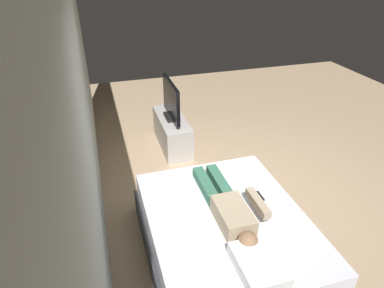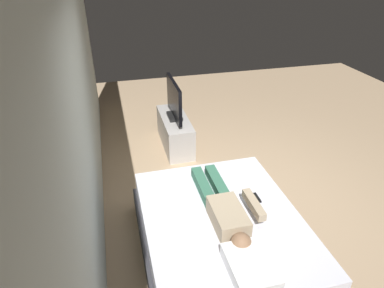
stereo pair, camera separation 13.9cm
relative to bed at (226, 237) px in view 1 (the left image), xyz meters
The scene contains 8 objects.
ground_plane 0.97m from the bed, 35.94° to the right, with size 10.00×10.00×0.00m, color tan.
back_wall 2.02m from the bed, 46.28° to the left, with size 6.40×0.10×2.80m, color silver.
bed is the anchor object (origin of this frame).
pillow 0.74m from the bed, behind, with size 0.48×0.34×0.12m, color white.
person 0.36m from the bed, 43.05° to the right, with size 1.26×0.46×0.18m.
remote 0.55m from the bed, 67.37° to the right, with size 0.15×0.04×0.02m, color black.
tv_stand 2.37m from the bed, ahead, with size 1.10×0.40×0.50m, color #B7B2AD.
tv 2.43m from the bed, ahead, with size 0.88×0.20×0.59m.
Camera 1 is at (-2.99, 1.57, 2.75)m, focal length 31.28 mm.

